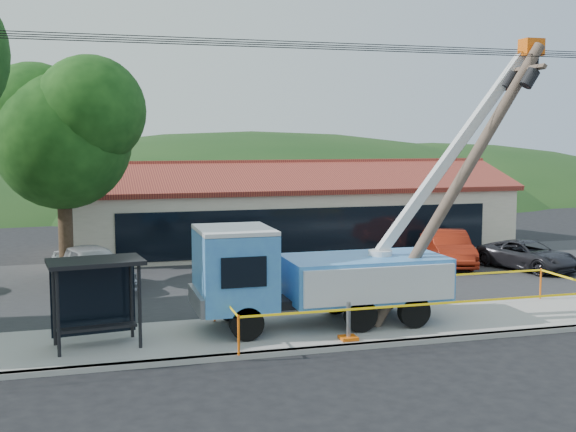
% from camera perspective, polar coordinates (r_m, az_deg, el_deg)
% --- Properties ---
extents(ground, '(120.00, 120.00, 0.00)m').
position_cam_1_polar(ground, '(18.27, 5.08, -12.49)').
color(ground, black).
rests_on(ground, ground).
extents(curb, '(60.00, 0.25, 0.15)m').
position_cam_1_polar(curb, '(20.13, 2.93, -10.46)').
color(curb, '#A6A29B').
rests_on(curb, ground).
extents(sidewalk, '(60.00, 4.00, 0.15)m').
position_cam_1_polar(sidewalk, '(21.86, 1.33, -9.09)').
color(sidewalk, '#A6A29B').
rests_on(sidewalk, ground).
extents(parking_lot, '(60.00, 12.00, 0.10)m').
position_cam_1_polar(parking_lot, '(29.41, -3.25, -5.13)').
color(parking_lot, '#28282B').
rests_on(parking_lot, ground).
extents(strip_mall, '(22.50, 8.53, 4.67)m').
position_cam_1_polar(strip_mall, '(37.75, 0.05, 0.23)').
color(strip_mall, beige).
rests_on(strip_mall, ground).
extents(tree_lot, '(6.30, 5.60, 8.94)m').
position_cam_1_polar(tree_lot, '(29.17, -17.42, 6.67)').
color(tree_lot, '#332316').
rests_on(tree_lot, ground).
extents(hill_center, '(89.60, 64.00, 32.00)m').
position_cam_1_polar(hill_center, '(73.21, -2.86, 1.69)').
color(hill_center, '#123312').
rests_on(hill_center, ground).
extents(hill_east, '(72.80, 52.00, 26.00)m').
position_cam_1_polar(hill_east, '(80.04, 11.25, 1.98)').
color(hill_east, '#123312').
rests_on(hill_east, ground).
extents(utility_truck, '(11.11, 4.13, 8.79)m').
position_cam_1_polar(utility_truck, '(21.95, 2.16, -4.40)').
color(utility_truck, black).
rests_on(utility_truck, ground).
extents(leaning_pole, '(5.70, 1.96, 8.72)m').
position_cam_1_polar(leaning_pole, '(22.88, 13.96, 3.61)').
color(leaning_pole, '#4C3D31').
rests_on(leaning_pole, ground).
extents(bus_shelter, '(2.68, 1.84, 2.42)m').
position_cam_1_polar(bus_shelter, '(20.50, -15.00, -5.06)').
color(bus_shelter, black).
rests_on(bus_shelter, ground).
extents(caution_tape, '(11.73, 3.73, 1.08)m').
position_cam_1_polar(caution_tape, '(22.62, 9.80, -6.36)').
color(caution_tape, '#F25F0D').
rests_on(caution_tape, ground).
extents(car_silver, '(3.58, 5.27, 1.67)m').
position_cam_1_polar(car_silver, '(28.79, -15.16, -5.70)').
color(car_silver, '#B0B4B8').
rests_on(car_silver, ground).
extents(car_red, '(2.87, 5.04, 1.57)m').
position_cam_1_polar(car_red, '(33.41, 12.46, -3.98)').
color(car_red, maroon).
rests_on(car_red, ground).
extents(car_dark, '(3.40, 4.94, 1.26)m').
position_cam_1_polar(car_dark, '(33.27, 18.38, -4.19)').
color(car_dark, black).
rests_on(car_dark, ground).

